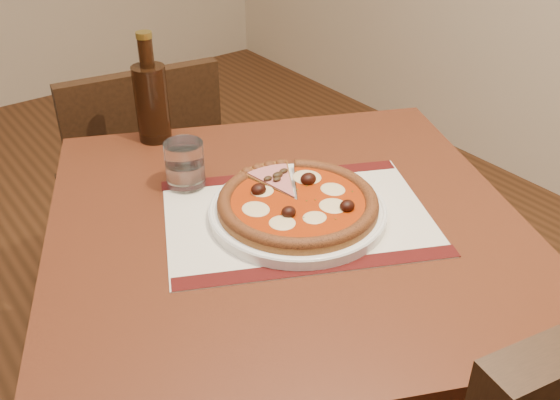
% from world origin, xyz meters
% --- Properties ---
extents(table, '(1.06, 1.06, 0.75)m').
position_xyz_m(table, '(0.82, 0.35, 0.65)').
color(table, '#5F2916').
rests_on(table, ground).
extents(chair_far, '(0.45, 0.45, 0.83)m').
position_xyz_m(chair_far, '(0.85, 1.05, 0.47)').
color(chair_far, black).
rests_on(chair_far, ground).
extents(placemat, '(0.54, 0.48, 0.00)m').
position_xyz_m(placemat, '(0.84, 0.34, 0.75)').
color(placemat, white).
rests_on(placemat, table).
extents(plate, '(0.30, 0.30, 0.02)m').
position_xyz_m(plate, '(0.84, 0.34, 0.76)').
color(plate, white).
rests_on(plate, placemat).
extents(pizza, '(0.27, 0.27, 0.04)m').
position_xyz_m(pizza, '(0.83, 0.34, 0.78)').
color(pizza, brown).
rests_on(pizza, plate).
extents(ham_slice, '(0.10, 0.14, 0.02)m').
position_xyz_m(ham_slice, '(0.86, 0.42, 0.78)').
color(ham_slice, brown).
rests_on(ham_slice, plate).
extents(water_glass, '(0.08, 0.08, 0.09)m').
position_xyz_m(water_glass, '(0.73, 0.55, 0.79)').
color(water_glass, white).
rests_on(water_glass, table).
extents(bottle, '(0.07, 0.07, 0.23)m').
position_xyz_m(bottle, '(0.78, 0.76, 0.84)').
color(bottle, black).
rests_on(bottle, table).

